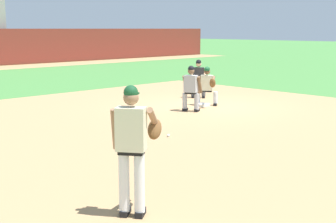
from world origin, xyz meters
The scene contains 8 objects.
ground_plane centered at (0.00, 0.00, 0.00)m, with size 160.00×160.00×0.00m, color #47843D.
infield_dirt_patch centered at (-3.91, -2.83, 0.00)m, with size 18.00×18.00×0.01m, color tan.
first_base_bag centered at (0.00, 0.00, 0.04)m, with size 0.38×0.38×0.09m, color white.
baseball centered at (-4.04, -2.50, 0.04)m, with size 0.07×0.07×0.07m, color white.
pitcher centered at (-7.78, -5.66, 1.06)m, with size 0.85×0.57×1.86m.
first_baseman centered at (0.18, -0.04, 0.73)m, with size 0.80×1.05×1.34m.
baserunner centered at (-1.05, -0.43, 0.79)m, with size 0.59×0.67×1.46m.
umpire centered at (1.32, 1.40, 0.79)m, with size 0.65×0.68×1.46m.
Camera 1 is at (-11.79, -10.49, 2.61)m, focal length 50.00 mm.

